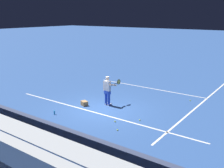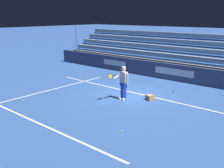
{
  "view_description": "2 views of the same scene",
  "coord_description": "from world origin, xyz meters",
  "px_view_note": "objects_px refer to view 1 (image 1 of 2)",
  "views": [
    {
      "loc": [
        8.4,
        -10.7,
        5.13
      ],
      "look_at": [
        -0.65,
        1.87,
        0.99
      ],
      "focal_mm": 42.0,
      "sensor_mm": 36.0,
      "label": 1
    },
    {
      "loc": [
        -8.2,
        11.01,
        4.24
      ],
      "look_at": [
        0.46,
        0.94,
        0.73
      ],
      "focal_mm": 42.0,
      "sensor_mm": 36.0,
      "label": 2
    }
  ],
  "objects_px": {
    "tennis_player": "(108,91)",
    "tennis_ball_by_box": "(117,130)",
    "tennis_ball_far_right": "(190,100)",
    "tennis_ball_toward_net": "(140,120)",
    "ball_box_cardboard": "(84,103)",
    "tennis_ball_near_player": "(107,87)",
    "water_bottle": "(54,113)",
    "tennis_ball_stray_back": "(115,122)"
  },
  "relations": [
    {
      "from": "ball_box_cardboard",
      "to": "tennis_ball_far_right",
      "type": "height_order",
      "value": "ball_box_cardboard"
    },
    {
      "from": "tennis_ball_far_right",
      "to": "tennis_ball_stray_back",
      "type": "xyz_separation_m",
      "value": [
        -1.86,
        -5.34,
        0.0
      ]
    },
    {
      "from": "tennis_player",
      "to": "tennis_ball_near_player",
      "type": "height_order",
      "value": "tennis_player"
    },
    {
      "from": "tennis_ball_by_box",
      "to": "tennis_ball_near_player",
      "type": "height_order",
      "value": "same"
    },
    {
      "from": "tennis_ball_far_right",
      "to": "water_bottle",
      "type": "relative_size",
      "value": 0.3
    },
    {
      "from": "tennis_ball_by_box",
      "to": "tennis_ball_far_right",
      "type": "relative_size",
      "value": 1.0
    },
    {
      "from": "tennis_ball_far_right",
      "to": "tennis_ball_toward_net",
      "type": "xyz_separation_m",
      "value": [
        -0.96,
        -4.47,
        0.0
      ]
    },
    {
      "from": "tennis_ball_by_box",
      "to": "tennis_ball_toward_net",
      "type": "distance_m",
      "value": 1.61
    },
    {
      "from": "tennis_ball_near_player",
      "to": "tennis_ball_stray_back",
      "type": "distance_m",
      "value": 6.42
    },
    {
      "from": "ball_box_cardboard",
      "to": "tennis_ball_by_box",
      "type": "bearing_deg",
      "value": -25.74
    },
    {
      "from": "tennis_ball_near_player",
      "to": "tennis_ball_stray_back",
      "type": "bearing_deg",
      "value": -49.77
    },
    {
      "from": "tennis_ball_toward_net",
      "to": "tennis_player",
      "type": "bearing_deg",
      "value": 161.14
    },
    {
      "from": "tennis_ball_far_right",
      "to": "tennis_ball_toward_net",
      "type": "distance_m",
      "value": 4.57
    },
    {
      "from": "water_bottle",
      "to": "tennis_ball_toward_net",
      "type": "bearing_deg",
      "value": 25.04
    },
    {
      "from": "tennis_ball_by_box",
      "to": "tennis_ball_toward_net",
      "type": "xyz_separation_m",
      "value": [
        0.25,
        1.59,
        0.0
      ]
    },
    {
      "from": "tennis_ball_by_box",
      "to": "tennis_ball_stray_back",
      "type": "xyz_separation_m",
      "value": [
        -0.65,
        0.72,
        0.0
      ]
    },
    {
      "from": "tennis_ball_toward_net",
      "to": "water_bottle",
      "type": "distance_m",
      "value": 4.51
    },
    {
      "from": "tennis_ball_far_right",
      "to": "tennis_ball_toward_net",
      "type": "relative_size",
      "value": 1.0
    },
    {
      "from": "tennis_ball_stray_back",
      "to": "tennis_ball_near_player",
      "type": "bearing_deg",
      "value": 130.23
    },
    {
      "from": "tennis_player",
      "to": "tennis_ball_far_right",
      "type": "bearing_deg",
      "value": 44.55
    },
    {
      "from": "tennis_ball_toward_net",
      "to": "water_bottle",
      "type": "xyz_separation_m",
      "value": [
        -4.09,
        -1.91,
        0.08
      ]
    },
    {
      "from": "tennis_ball_by_box",
      "to": "water_bottle",
      "type": "bearing_deg",
      "value": -175.3
    },
    {
      "from": "tennis_ball_toward_net",
      "to": "tennis_ball_by_box",
      "type": "bearing_deg",
      "value": -98.99
    },
    {
      "from": "tennis_player",
      "to": "tennis_ball_by_box",
      "type": "relative_size",
      "value": 25.98
    },
    {
      "from": "ball_box_cardboard",
      "to": "tennis_ball_near_player",
      "type": "bearing_deg",
      "value": 108.26
    },
    {
      "from": "ball_box_cardboard",
      "to": "water_bottle",
      "type": "bearing_deg",
      "value": -99.58
    },
    {
      "from": "tennis_player",
      "to": "tennis_ball_toward_net",
      "type": "bearing_deg",
      "value": -18.86
    },
    {
      "from": "water_bottle",
      "to": "tennis_ball_far_right",
      "type": "bearing_deg",
      "value": 51.63
    },
    {
      "from": "tennis_ball_far_right",
      "to": "tennis_ball_by_box",
      "type": "bearing_deg",
      "value": -101.34
    },
    {
      "from": "tennis_ball_near_player",
      "to": "tennis_ball_far_right",
      "type": "relative_size",
      "value": 1.0
    },
    {
      "from": "tennis_ball_stray_back",
      "to": "tennis_player",
      "type": "bearing_deg",
      "value": 134.6
    },
    {
      "from": "tennis_player",
      "to": "tennis_ball_far_right",
      "type": "relative_size",
      "value": 25.98
    },
    {
      "from": "ball_box_cardboard",
      "to": "tennis_ball_near_player",
      "type": "height_order",
      "value": "ball_box_cardboard"
    },
    {
      "from": "tennis_player",
      "to": "tennis_ball_by_box",
      "type": "xyz_separation_m",
      "value": [
        2.4,
        -2.5,
        -0.86
      ]
    },
    {
      "from": "ball_box_cardboard",
      "to": "tennis_ball_near_player",
      "type": "distance_m",
      "value": 4.15
    },
    {
      "from": "ball_box_cardboard",
      "to": "tennis_ball_by_box",
      "type": "relative_size",
      "value": 6.06
    },
    {
      "from": "tennis_ball_toward_net",
      "to": "water_bottle",
      "type": "height_order",
      "value": "water_bottle"
    },
    {
      "from": "ball_box_cardboard",
      "to": "tennis_ball_near_player",
      "type": "xyz_separation_m",
      "value": [
        -1.3,
        3.94,
        -0.1
      ]
    },
    {
      "from": "ball_box_cardboard",
      "to": "tennis_ball_stray_back",
      "type": "height_order",
      "value": "ball_box_cardboard"
    },
    {
      "from": "tennis_player",
      "to": "water_bottle",
      "type": "height_order",
      "value": "tennis_player"
    },
    {
      "from": "ball_box_cardboard",
      "to": "tennis_ball_by_box",
      "type": "distance_m",
      "value": 3.88
    },
    {
      "from": "tennis_ball_far_right",
      "to": "water_bottle",
      "type": "height_order",
      "value": "water_bottle"
    }
  ]
}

